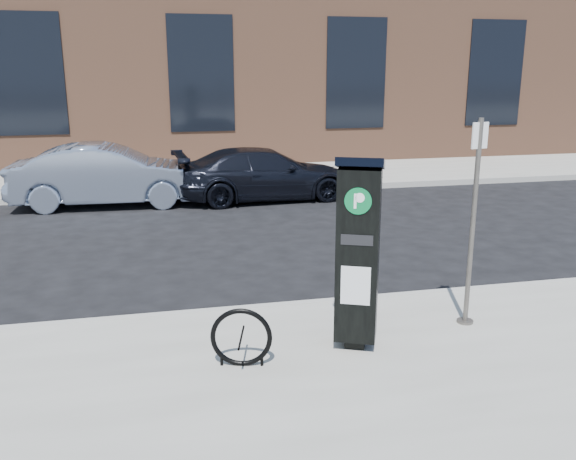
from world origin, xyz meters
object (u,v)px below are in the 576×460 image
object	(u,v)px
bike_rack	(241,338)
car_dark	(264,174)
car_silver	(108,175)
parking_kiosk	(358,252)
sign_pole	(473,225)

from	to	relation	value
bike_rack	car_dark	distance (m)	9.09
car_silver	parking_kiosk	bearing A→B (deg)	-157.99
bike_rack	car_silver	distance (m)	9.21
parking_kiosk	car_silver	size ratio (longest dim) A/B	0.49
bike_rack	car_dark	world-z (taller)	car_dark
bike_rack	car_silver	size ratio (longest dim) A/B	0.15
parking_kiosk	bike_rack	distance (m)	1.56
parking_kiosk	car_silver	world-z (taller)	parking_kiosk
sign_pole	car_silver	distance (m)	9.75
sign_pole	car_dark	world-z (taller)	sign_pole
car_dark	car_silver	bearing A→B (deg)	84.34
car_silver	bike_rack	bearing A→B (deg)	-166.17
bike_rack	parking_kiosk	bearing A→B (deg)	22.12
sign_pole	car_dark	bearing A→B (deg)	84.31
bike_rack	sign_pole	bearing A→B (deg)	23.98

